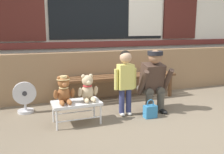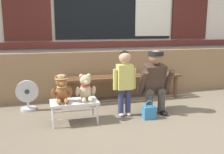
{
  "view_description": "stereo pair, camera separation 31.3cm",
  "coord_description": "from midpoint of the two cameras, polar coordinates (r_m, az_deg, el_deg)",
  "views": [
    {
      "loc": [
        -1.8,
        -2.97,
        1.27
      ],
      "look_at": [
        -0.48,
        0.45,
        0.55
      ],
      "focal_mm": 40.02,
      "sensor_mm": 36.0,
      "label": 1
    },
    {
      "loc": [
        -1.5,
        -3.07,
        1.27
      ],
      "look_at": [
        -0.48,
        0.45,
        0.55
      ],
      "focal_mm": 40.02,
      "sensor_mm": 36.0,
      "label": 2
    }
  ],
  "objects": [
    {
      "name": "ground_plane",
      "position": [
        3.67,
        7.21,
        -9.23
      ],
      "size": [
        60.0,
        60.0,
        0.0
      ],
      "primitive_type": "plane",
      "color": "#756651"
    },
    {
      "name": "teddy_bear_with_hat",
      "position": [
        3.34,
        -13.59,
        -3.0
      ],
      "size": [
        0.28,
        0.27,
        0.36
      ],
      "color": "#93562D",
      "rests_on": "small_display_bench"
    },
    {
      "name": "wooden_bench_long",
      "position": [
        4.45,
        -0.2,
        -0.49
      ],
      "size": [
        2.1,
        0.4,
        0.44
      ],
      "color": "brown",
      "rests_on": "ground"
    },
    {
      "name": "child_standing",
      "position": [
        3.59,
        0.59,
        0.24
      ],
      "size": [
        0.35,
        0.18,
        0.96
      ],
      "color": "navy",
      "rests_on": "ground"
    },
    {
      "name": "shop_facade",
      "position": [
        5.25,
        -2.73,
        15.94
      ],
      "size": [
        7.92,
        0.26,
        3.4
      ],
      "color": "silver",
      "rests_on": "ground"
    },
    {
      "name": "floor_fan",
      "position": [
        4.05,
        -21.42,
        -4.42
      ],
      "size": [
        0.34,
        0.24,
        0.48
      ],
      "color": "silver",
      "rests_on": "ground"
    },
    {
      "name": "teddy_bear_plain",
      "position": [
        3.39,
        -8.22,
        -2.73
      ],
      "size": [
        0.28,
        0.26,
        0.36
      ],
      "color": "#CCB289",
      "rests_on": "small_display_bench"
    },
    {
      "name": "adult_crouching",
      "position": [
        3.84,
        7.15,
        -0.83
      ],
      "size": [
        0.5,
        0.49,
        0.95
      ],
      "color": "#4C473D",
      "rests_on": "ground"
    },
    {
      "name": "brick_low_wall",
      "position": [
        4.81,
        -0.69,
        1.01
      ],
      "size": [
        7.76,
        0.25,
        0.85
      ],
      "primitive_type": "cube",
      "color": "#997551",
      "rests_on": "ground"
    },
    {
      "name": "handbag_on_ground",
      "position": [
        3.63,
        6.28,
        -7.79
      ],
      "size": [
        0.18,
        0.11,
        0.27
      ],
      "color": "teal",
      "rests_on": "ground"
    },
    {
      "name": "small_display_bench",
      "position": [
        3.41,
        -10.75,
        -6.16
      ],
      "size": [
        0.64,
        0.36,
        0.3
      ],
      "color": "silver",
      "rests_on": "ground"
    }
  ]
}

